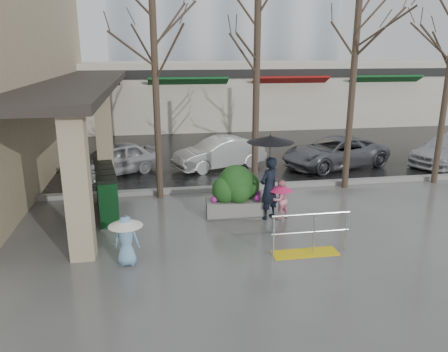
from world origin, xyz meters
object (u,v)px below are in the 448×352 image
object	(u,v)px
tree_midwest	(257,32)
woman	(270,170)
handrail	(308,239)
tree_mideast	(356,45)
car_c	(335,152)
child_pink	(280,196)
child_blue	(126,235)
car_a	(113,159)
news_boxes	(106,192)
car_b	(219,153)
tree_west	(154,37)
planter	(236,191)

from	to	relation	value
tree_midwest	woman	world-z (taller)	tree_midwest
handrail	tree_mideast	size ratio (longest dim) A/B	0.29
car_c	child_pink	bearing A→B (deg)	-52.81
tree_mideast	child_blue	distance (m)	9.64
tree_midwest	car_a	distance (m)	7.40
tree_midwest	news_boxes	world-z (taller)	tree_midwest
car_b	car_c	bearing A→B (deg)	61.97
car_c	woman	bearing A→B (deg)	-55.29
car_a	car_b	size ratio (longest dim) A/B	0.97
tree_midwest	child_blue	size ratio (longest dim) A/B	6.02
tree_west	car_b	size ratio (longest dim) A/B	1.78
planter	car_b	world-z (taller)	planter
tree_mideast	news_boxes	size ratio (longest dim) A/B	2.61
tree_midwest	car_a	xyz separation A→B (m)	(-4.92, 3.06, -4.60)
woman	child_blue	size ratio (longest dim) A/B	2.12
child_pink	child_blue	bearing A→B (deg)	1.96
tree_mideast	planter	size ratio (longest dim) A/B	3.62
tree_west	child_pink	distance (m)	6.08
handrail	tree_mideast	world-z (taller)	tree_mideast
handrail	tree_midwest	size ratio (longest dim) A/B	0.27
tree_west	woman	xyz separation A→B (m)	(3.04, -2.41, -3.64)
tree_west	car_a	world-z (taller)	tree_west
tree_mideast	woman	size ratio (longest dim) A/B	2.63
news_boxes	planter	bearing A→B (deg)	-18.88
child_blue	car_b	world-z (taller)	car_b
woman	planter	size ratio (longest dim) A/B	1.38
planter	car_a	xyz separation A→B (m)	(-3.88, 5.03, -0.09)
handrail	child_blue	distance (m)	4.25
woman	car_a	bearing A→B (deg)	-83.39
child_blue	car_c	world-z (taller)	car_c
planter	car_b	bearing A→B (deg)	86.06
child_pink	child_blue	distance (m)	4.75
handrail	planter	size ratio (longest dim) A/B	1.06
news_boxes	tree_midwest	bearing A→B (deg)	6.55
tree_midwest	car_b	world-z (taller)	tree_midwest
tree_west	tree_midwest	bearing A→B (deg)	0.00
tree_mideast	child_blue	size ratio (longest dim) A/B	5.59
woman	child_blue	distance (m)	4.55
handrail	car_c	distance (m)	8.52
tree_west	car_a	size ratio (longest dim) A/B	1.84
tree_west	tree_mideast	xyz separation A→B (m)	(6.50, 0.00, -0.22)
tree_mideast	woman	distance (m)	5.43
planter	car_b	size ratio (longest dim) A/B	0.47
tree_west	tree_mideast	size ratio (longest dim) A/B	1.05
woman	news_boxes	bearing A→B (deg)	-48.39
child_blue	news_boxes	size ratio (longest dim) A/B	0.47
news_boxes	tree_mideast	bearing A→B (deg)	0.69
tree_mideast	car_b	size ratio (longest dim) A/B	1.70
tree_west	child_pink	xyz separation A→B (m)	(3.36, -2.46, -4.43)
handrail	car_a	size ratio (longest dim) A/B	0.51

